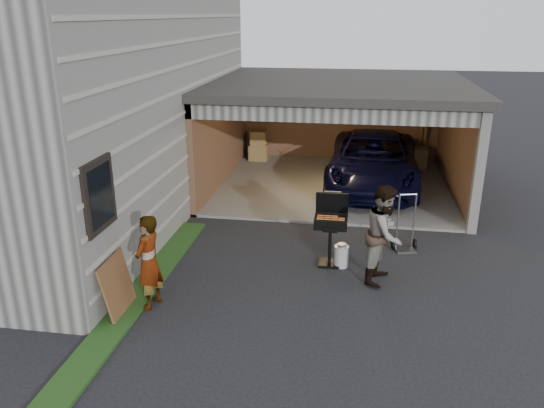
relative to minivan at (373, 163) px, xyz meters
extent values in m
plane|color=black|center=(-1.79, -6.48, -0.71)|extent=(80.00, 80.00, 0.00)
cube|color=#474744|center=(-7.79, -2.48, 2.04)|extent=(7.00, 11.00, 5.50)
cube|color=#193814|center=(-4.04, -7.48, -0.68)|extent=(0.50, 8.00, 0.06)
cube|color=#605E59|center=(-1.04, 0.02, -0.68)|extent=(6.50, 6.00, 0.06)
cube|color=brown|center=(-1.04, 2.94, 0.64)|extent=(6.50, 0.15, 2.70)
cube|color=brown|center=(2.13, 0.02, 0.64)|extent=(0.15, 6.00, 2.70)
cube|color=brown|center=(-4.22, 0.02, 0.64)|extent=(0.15, 6.00, 2.70)
cube|color=#2D2B28|center=(-1.04, 0.02, 2.09)|extent=(6.80, 6.30, 0.20)
cube|color=#474744|center=(-1.04, -2.90, 1.81)|extent=(6.50, 0.16, 0.36)
cube|color=silver|center=(-1.04, -1.68, 1.91)|extent=(6.00, 2.40, 0.06)
cube|color=#474744|center=(2.11, -2.93, 0.64)|extent=(0.20, 0.18, 2.70)
cube|color=brown|center=(-3.59, 2.22, -0.40)|extent=(0.60, 0.50, 0.50)
cube|color=brown|center=(-3.59, 2.22, 0.07)|extent=(0.50, 0.45, 0.45)
cube|color=brown|center=(1.41, 2.12, -0.35)|extent=(0.55, 0.50, 0.60)
cube|color=brown|center=(1.59, 2.72, 0.49)|extent=(0.24, 0.43, 2.20)
imported|color=black|center=(0.00, 0.00, 0.00)|extent=(2.54, 5.21, 1.42)
imported|color=#C8E8FB|center=(-3.70, -6.98, 0.08)|extent=(0.49, 0.64, 1.59)
imported|color=#412619|center=(0.08, -5.47, 0.18)|extent=(0.91, 1.03, 1.79)
cube|color=black|center=(-0.89, -4.99, -0.69)|extent=(0.39, 0.39, 0.05)
cylinder|color=black|center=(-0.89, -4.99, -0.29)|extent=(0.07, 0.07, 0.79)
cube|color=black|center=(-0.89, -4.99, 0.16)|extent=(0.62, 0.43, 0.19)
cube|color=#59595B|center=(-0.89, -4.99, 0.24)|extent=(0.56, 0.37, 0.01)
cube|color=black|center=(-0.89, -4.72, 0.45)|extent=(0.62, 0.11, 0.43)
cylinder|color=beige|center=(-0.67, -5.03, -0.50)|extent=(0.32, 0.32, 0.42)
cube|color=brown|center=(-4.13, -7.28, -0.24)|extent=(0.24, 0.86, 0.95)
cube|color=slate|center=(0.61, -4.16, -0.69)|extent=(0.44, 0.33, 0.04)
cylinder|color=black|center=(0.36, -4.09, -0.61)|extent=(0.09, 0.21, 0.20)
cylinder|color=black|center=(0.80, -3.98, -0.61)|extent=(0.09, 0.21, 0.20)
cylinder|color=slate|center=(0.41, -4.07, -0.09)|extent=(0.03, 0.03, 1.18)
cylinder|color=slate|center=(0.74, -3.99, -0.09)|extent=(0.03, 0.03, 1.18)
cylinder|color=slate|center=(0.58, -4.03, 0.47)|extent=(0.34, 0.11, 0.03)
camera|label=1|loc=(-0.53, -14.27, 3.85)|focal=35.00mm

